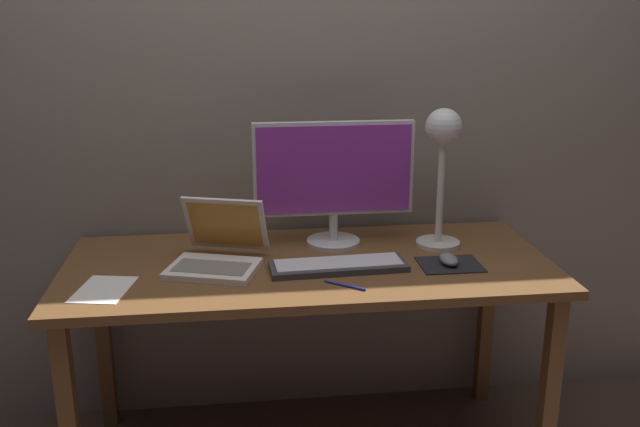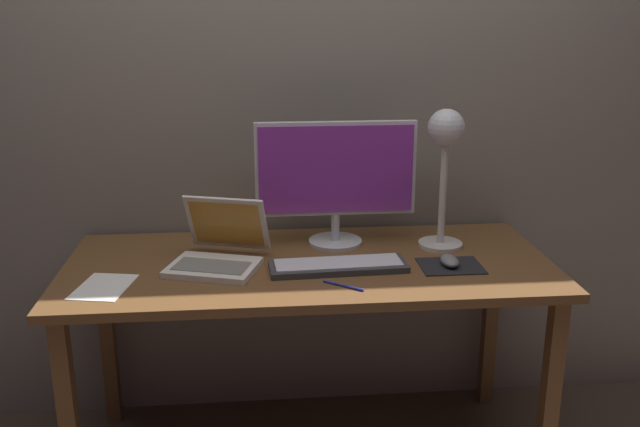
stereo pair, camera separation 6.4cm
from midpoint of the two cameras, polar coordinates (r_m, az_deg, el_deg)
name	(u,v)px [view 1 (the left image)]	position (r m, az deg, el deg)	size (l,w,h in m)	color
back_wall	(296,78)	(2.57, -2.69, 11.02)	(4.80, 0.06, 2.60)	gray
desk	(309,284)	(2.34, -1.71, -5.78)	(1.60, 0.70, 0.74)	brown
monitor	(334,175)	(2.41, 0.37, 3.13)	(0.55, 0.19, 0.44)	silver
keyboard_main	(338,265)	(2.24, 0.70, -4.27)	(0.45, 0.16, 0.03)	#38383A
laptop	(219,247)	(2.29, -9.03, -2.72)	(0.35, 0.36, 0.21)	silver
desk_lamp	(443,149)	(2.40, 9.25, 5.23)	(0.15, 0.15, 0.48)	beige
mousepad	(450,264)	(2.31, 9.79, -4.13)	(0.20, 0.16, 0.00)	black
mouse	(449,259)	(2.30, 9.71, -3.73)	(0.06, 0.10, 0.03)	slate
paper_sheet_near_mouse	(104,289)	(2.20, -18.07, -5.92)	(0.15, 0.21, 0.00)	white
pen	(345,285)	(2.11, 1.20, -5.89)	(0.01, 0.01, 0.14)	#2633A5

